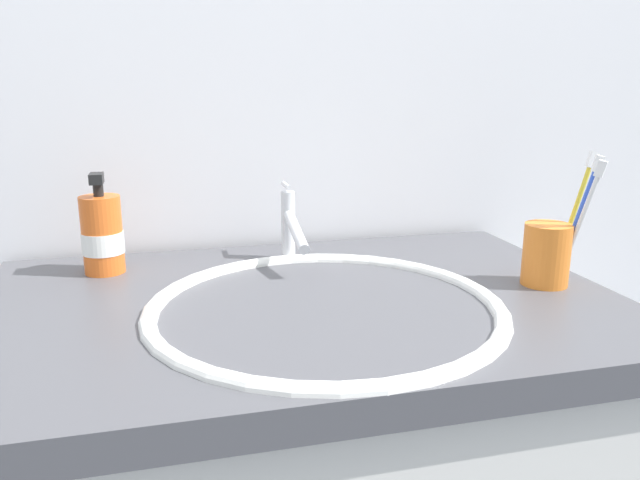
{
  "coord_description": "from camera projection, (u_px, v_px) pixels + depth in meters",
  "views": [
    {
      "loc": [
        -0.18,
        -0.82,
        1.13
      ],
      "look_at": [
        0.02,
        -0.02,
        0.92
      ],
      "focal_mm": 34.7,
      "sensor_mm": 36.0,
      "label": 1
    }
  ],
  "objects": [
    {
      "name": "tiled_wall_back",
      "position": [
        258.0,
        40.0,
        1.12
      ],
      "size": [
        2.12,
        0.04,
        2.4
      ],
      "primitive_type": "cube",
      "color": "silver",
      "rests_on": "ground"
    },
    {
      "name": "sink_basin",
      "position": [
        325.0,
        339.0,
        0.86
      ],
      "size": [
        0.5,
        0.5,
        0.13
      ],
      "color": "white",
      "rests_on": "vanity_counter"
    },
    {
      "name": "faucet",
      "position": [
        291.0,
        226.0,
        1.05
      ],
      "size": [
        0.02,
        0.17,
        0.13
      ],
      "color": "silver",
      "rests_on": "sink_basin"
    },
    {
      "name": "toothbrush_cup",
      "position": [
        546.0,
        255.0,
        0.94
      ],
      "size": [
        0.07,
        0.07,
        0.09
      ],
      "primitive_type": "cylinder",
      "color": "orange",
      "rests_on": "vanity_counter"
    },
    {
      "name": "toothbrush_blue",
      "position": [
        580.0,
        212.0,
        0.91
      ],
      "size": [
        0.05,
        0.03,
        0.19
      ],
      "color": "blue",
      "rests_on": "toothbrush_cup"
    },
    {
      "name": "toothbrush_yellow",
      "position": [
        576.0,
        208.0,
        0.93
      ],
      "size": [
        0.06,
        0.01,
        0.2
      ],
      "color": "yellow",
      "rests_on": "toothbrush_cup"
    },
    {
      "name": "toothbrush_white",
      "position": [
        583.0,
        215.0,
        0.9
      ],
      "size": [
        0.04,
        0.05,
        0.19
      ],
      "color": "white",
      "rests_on": "toothbrush_cup"
    },
    {
      "name": "soap_dispenser",
      "position": [
        102.0,
        235.0,
        0.99
      ],
      "size": [
        0.07,
        0.07,
        0.16
      ],
      "color": "orange",
      "rests_on": "vanity_counter"
    }
  ]
}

